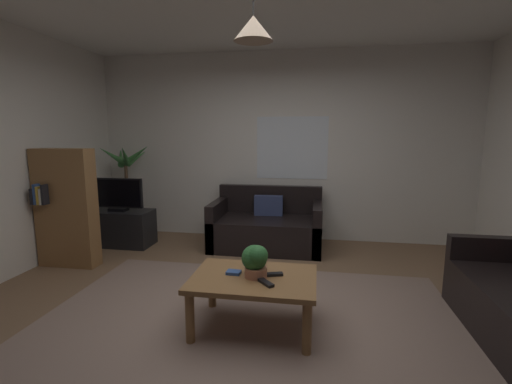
# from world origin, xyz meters

# --- Properties ---
(floor) EXTENTS (5.47, 4.90, 0.02)m
(floor) POSITION_xyz_m (0.00, 0.00, -0.01)
(floor) COLOR brown
(floor) RESTS_ON ground
(rug) EXTENTS (3.56, 2.70, 0.01)m
(rug) POSITION_xyz_m (0.00, -0.20, 0.00)
(rug) COLOR gray
(rug) RESTS_ON ground
(wall_back) EXTENTS (5.59, 0.06, 2.74)m
(wall_back) POSITION_xyz_m (0.00, 2.48, 1.37)
(wall_back) COLOR silver
(wall_back) RESTS_ON ground
(window_pane) EXTENTS (1.03, 0.01, 0.90)m
(window_pane) POSITION_xyz_m (0.17, 2.45, 1.36)
(window_pane) COLOR white
(couch_under_window) EXTENTS (1.50, 0.87, 0.82)m
(couch_under_window) POSITION_xyz_m (-0.13, 1.95, 0.27)
(couch_under_window) COLOR black
(couch_under_window) RESTS_ON ground
(coffee_table) EXTENTS (0.99, 0.70, 0.44)m
(coffee_table) POSITION_xyz_m (0.06, -0.16, 0.37)
(coffee_table) COLOR olive
(coffee_table) RESTS_ON ground
(book_on_table_0) EXTENTS (0.12, 0.09, 0.02)m
(book_on_table_0) POSITION_xyz_m (-0.11, -0.13, 0.45)
(book_on_table_0) COLOR #2D4C8C
(book_on_table_0) RESTS_ON coffee_table
(remote_on_table_0) EXTENTS (0.17, 0.10, 0.02)m
(remote_on_table_0) POSITION_xyz_m (0.21, -0.12, 0.45)
(remote_on_table_0) COLOR black
(remote_on_table_0) RESTS_ON coffee_table
(remote_on_table_1) EXTENTS (0.14, 0.15, 0.02)m
(remote_on_table_1) POSITION_xyz_m (0.18, -0.29, 0.45)
(remote_on_table_1) COLOR black
(remote_on_table_1) RESTS_ON coffee_table
(potted_plant_on_table) EXTENTS (0.22, 0.22, 0.27)m
(potted_plant_on_table) POSITION_xyz_m (0.07, -0.16, 0.58)
(potted_plant_on_table) COLOR #B77051
(potted_plant_on_table) RESTS_ON coffee_table
(tv_stand) EXTENTS (0.90, 0.44, 0.50)m
(tv_stand) POSITION_xyz_m (-2.19, 1.70, 0.25)
(tv_stand) COLOR black
(tv_stand) RESTS_ON ground
(tv) EXTENTS (0.73, 0.16, 0.46)m
(tv) POSITION_xyz_m (-2.19, 1.68, 0.73)
(tv) COLOR black
(tv) RESTS_ON tv_stand
(potted_palm_corner) EXTENTS (0.80, 0.82, 1.44)m
(potted_palm_corner) POSITION_xyz_m (-2.27, 2.11, 0.62)
(potted_palm_corner) COLOR brown
(potted_palm_corner) RESTS_ON ground
(bookshelf_corner) EXTENTS (0.70, 0.31, 1.40)m
(bookshelf_corner) POSITION_xyz_m (-2.37, 0.86, 0.70)
(bookshelf_corner) COLOR olive
(bookshelf_corner) RESTS_ON ground
(pendant_lamp) EXTENTS (0.29, 0.29, 0.51)m
(pendant_lamp) POSITION_xyz_m (0.06, -0.16, 2.32)
(pendant_lamp) COLOR black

